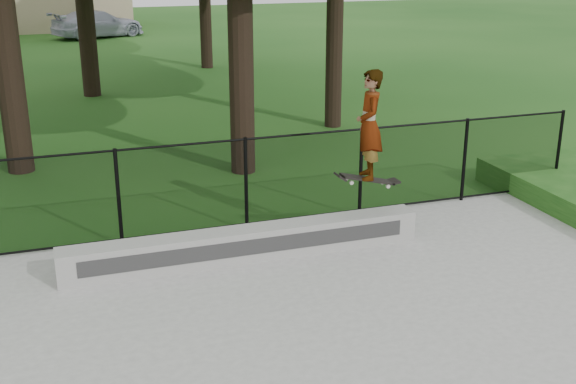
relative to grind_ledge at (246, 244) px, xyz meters
name	(u,v)px	position (x,y,z in m)	size (l,w,h in m)	color
grind_ledge	(246,244)	(0.00, 0.00, 0.00)	(5.31, 0.40, 0.47)	#9F9F9B
car_c	(98,24)	(0.31, 28.00, 0.36)	(1.84, 4.17, 1.32)	#ACAFC3
skater_airborne	(369,127)	(1.89, -0.02, 1.59)	(0.82, 0.67, 1.80)	black
chainlink_fence	(118,196)	(-1.65, 1.20, 0.52)	(16.06, 0.06, 1.50)	black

